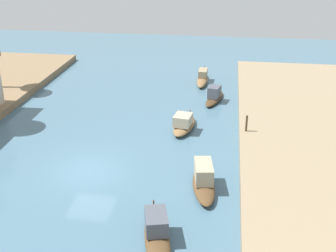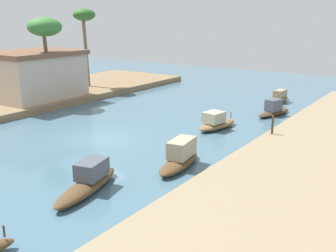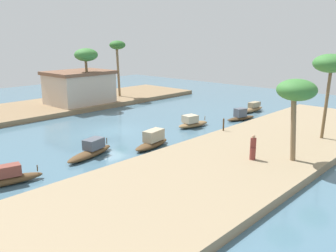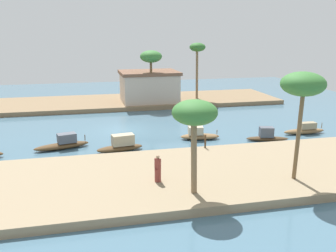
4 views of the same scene
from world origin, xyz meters
name	(u,v)px [view 2 (image 2 of 4)]	position (x,y,z in m)	size (l,w,h in m)	color
river_water	(99,140)	(0.00, 0.00, 0.00)	(72.22, 72.22, 0.00)	#476B7F
riverbank_left	(331,188)	(0.00, -13.62, 0.27)	(44.97, 10.25, 0.54)	#937F60
sampan_downstream_large	(216,122)	(6.27, -4.76, 0.45)	(3.71, 1.76, 1.23)	brown
sampan_midstream	(279,98)	(16.81, -5.31, 0.40)	(4.25, 0.99, 1.12)	brown
sampan_with_tall_canopy	(274,110)	(12.15, -6.58, 0.44)	(3.90, 1.81, 1.26)	#47331E
sampan_foreground	(88,181)	(-5.68, -4.89, 0.45)	(4.67, 2.15, 1.28)	brown
sampan_open_hull	(180,157)	(-0.99, -6.59, 0.53)	(3.98, 1.69, 1.39)	brown
mooring_post	(272,125)	(5.51, -8.91, 1.08)	(0.14, 0.14, 1.09)	#4C3823
palm_tree_right_tall	(45,29)	(4.62, 10.08, 6.38)	(2.75, 2.75, 6.74)	brown
palm_tree_right_short	(84,19)	(11.42, 12.59, 7.07)	(2.16, 2.16, 7.55)	#7F6647
riverside_building	(35,74)	(4.65, 11.92, 2.55)	(7.62, 6.04, 3.98)	#C6B29E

